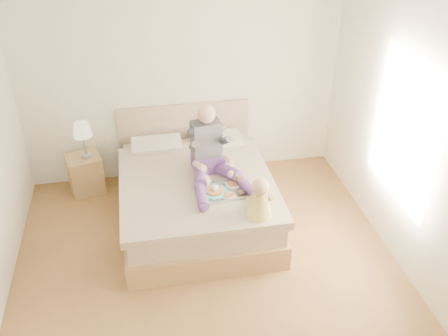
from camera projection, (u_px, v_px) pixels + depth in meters
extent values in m
cube|color=brown|center=(210.00, 277.00, 5.13)|extent=(4.00, 4.20, 0.01)
cube|color=white|center=(205.00, 11.00, 3.69)|extent=(4.00, 4.20, 0.02)
cube|color=white|center=(181.00, 77.00, 6.16)|extent=(4.00, 0.02, 2.70)
cube|color=white|center=(416.00, 145.00, 4.72)|extent=(0.02, 4.20, 2.70)
cube|color=white|center=(405.00, 131.00, 4.86)|extent=(0.02, 1.30, 1.60)
cube|color=white|center=(405.00, 131.00, 4.86)|extent=(0.01, 1.18, 1.48)
cube|color=#9B7A48|center=(196.00, 208.00, 5.90)|extent=(1.68, 2.13, 0.28)
cube|color=tan|center=(196.00, 190.00, 5.76)|extent=(1.60, 2.05, 0.24)
cube|color=tan|center=(197.00, 185.00, 5.55)|extent=(1.70, 1.80, 0.09)
cube|color=white|center=(157.00, 147.00, 6.22)|extent=(0.62, 0.40, 0.14)
cube|color=white|center=(217.00, 142.00, 6.34)|extent=(0.62, 0.40, 0.14)
cube|color=gray|center=(184.00, 138.00, 6.60)|extent=(1.70, 0.08, 1.00)
cube|color=#9B7A48|center=(86.00, 174.00, 6.34)|extent=(0.48, 0.45, 0.49)
cylinder|color=#B9BBC0|center=(87.00, 156.00, 6.19)|extent=(0.13, 0.13, 0.04)
cylinder|color=#B9BBC0|center=(85.00, 145.00, 6.10)|extent=(0.03, 0.03, 0.26)
cone|color=#F8EAC2|center=(82.00, 129.00, 5.99)|extent=(0.23, 0.23, 0.17)
cube|color=#56327E|center=(208.00, 163.00, 5.71)|extent=(0.38, 0.32, 0.16)
cube|color=#3C3C44|center=(206.00, 139.00, 5.61)|extent=(0.35, 0.24, 0.43)
sphere|color=#E5AF8F|center=(206.00, 114.00, 5.41)|extent=(0.20, 0.20, 0.20)
cylinder|color=#56327E|center=(202.00, 175.00, 5.51)|extent=(0.22, 0.48, 0.20)
cylinder|color=#56327E|center=(201.00, 195.00, 5.21)|extent=(0.12, 0.42, 0.11)
sphere|color=#56327E|center=(204.00, 207.00, 5.05)|extent=(0.10, 0.10, 0.10)
cylinder|color=#3C3C44|center=(194.00, 146.00, 5.45)|extent=(0.09, 0.27, 0.22)
cylinder|color=#E5AF8F|center=(200.00, 166.00, 5.40)|extent=(0.13, 0.29, 0.15)
sphere|color=#E5AF8F|center=(206.00, 179.00, 5.35)|extent=(0.08, 0.08, 0.08)
cylinder|color=#56327E|center=(226.00, 171.00, 5.59)|extent=(0.34, 0.47, 0.20)
cylinder|color=#56327E|center=(246.00, 186.00, 5.35)|extent=(0.24, 0.43, 0.11)
sphere|color=#56327E|center=(256.00, 196.00, 5.21)|extent=(0.10, 0.10, 0.10)
cylinder|color=#3C3C44|center=(225.00, 140.00, 5.55)|extent=(0.15, 0.28, 0.22)
cylinder|color=#E5AF8F|center=(229.00, 161.00, 5.49)|extent=(0.08, 0.28, 0.15)
sphere|color=#E5AF8F|center=(231.00, 174.00, 5.43)|extent=(0.08, 0.08, 0.08)
cube|color=#B9BBC0|center=(224.00, 192.00, 5.35)|extent=(0.53, 0.44, 0.01)
cylinder|color=#40B9A7|center=(214.00, 192.00, 5.33)|extent=(0.29, 0.29, 0.02)
cylinder|color=#C47B41|center=(214.00, 190.00, 5.32)|extent=(0.19, 0.19, 0.02)
cylinder|color=white|center=(206.00, 183.00, 5.40)|extent=(0.09, 0.09, 0.10)
torus|color=white|center=(210.00, 182.00, 5.41)|extent=(0.02, 0.07, 0.07)
cylinder|color=#99644B|center=(206.00, 179.00, 5.37)|extent=(0.08, 0.08, 0.01)
cylinder|color=white|center=(233.00, 185.00, 5.44)|extent=(0.16, 0.16, 0.01)
cube|color=#C47B41|center=(233.00, 184.00, 5.43)|extent=(0.10, 0.09, 0.02)
cylinder|color=white|center=(229.00, 196.00, 5.26)|extent=(0.16, 0.16, 0.01)
ellipsoid|color=#AB1215|center=(231.00, 195.00, 5.25)|extent=(0.04, 0.03, 0.01)
cylinder|color=white|center=(239.00, 180.00, 5.41)|extent=(0.07, 0.07, 0.13)
cylinder|color=orange|center=(239.00, 180.00, 5.42)|extent=(0.07, 0.07, 0.12)
cylinder|color=white|center=(242.00, 193.00, 5.29)|extent=(0.07, 0.07, 0.04)
cylinder|color=#441409|center=(242.00, 193.00, 5.29)|extent=(0.06, 0.06, 0.03)
cone|color=#EFE44B|center=(259.00, 204.00, 4.94)|extent=(0.26, 0.26, 0.28)
sphere|color=#E5AF8F|center=(260.00, 187.00, 4.83)|extent=(0.17, 0.17, 0.17)
cylinder|color=#E5AF8F|center=(253.00, 204.00, 5.10)|extent=(0.11, 0.21, 0.07)
sphere|color=#E5AF8F|center=(252.00, 198.00, 5.18)|extent=(0.06, 0.06, 0.06)
cylinder|color=#E5AF8F|center=(249.00, 199.00, 4.92)|extent=(0.10, 0.15, 0.12)
cylinder|color=#E5AF8F|center=(263.00, 203.00, 5.10)|extent=(0.06, 0.20, 0.07)
sphere|color=#E5AF8F|center=(262.00, 198.00, 5.18)|extent=(0.06, 0.06, 0.06)
cylinder|color=#E5AF8F|center=(270.00, 198.00, 4.92)|extent=(0.06, 0.15, 0.12)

